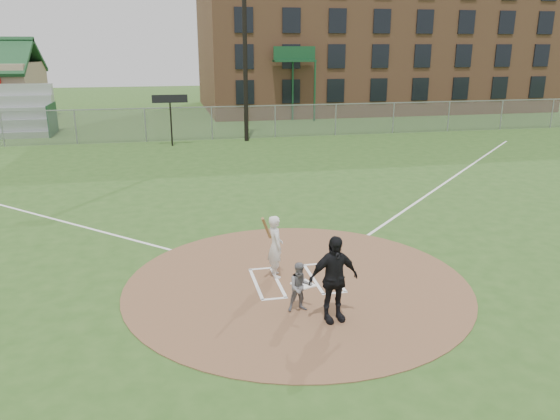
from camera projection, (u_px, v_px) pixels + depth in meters
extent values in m
plane|color=#2B4F1B|center=(297.00, 284.00, 13.38)|extent=(140.00, 140.00, 0.00)
cylinder|color=brown|center=(297.00, 283.00, 13.38)|extent=(8.40, 8.40, 0.02)
cube|color=white|center=(303.00, 285.00, 13.24)|extent=(0.60, 0.60, 0.03)
cube|color=white|center=(449.00, 180.00, 23.62)|extent=(17.04, 17.04, 0.01)
cube|color=white|center=(0.00, 205.00, 19.99)|extent=(17.04, 17.04, 0.01)
imported|color=slate|center=(300.00, 287.00, 11.84)|extent=(0.56, 0.44, 1.11)
imported|color=black|center=(333.00, 279.00, 11.32)|extent=(1.15, 0.61, 1.88)
cube|color=white|center=(256.00, 284.00, 13.32)|extent=(0.08, 1.80, 0.01)
cube|color=white|center=(278.00, 282.00, 13.43)|extent=(0.08, 1.80, 0.01)
cube|color=white|center=(261.00, 269.00, 14.21)|extent=(0.62, 0.08, 0.01)
cube|color=white|center=(275.00, 299.00, 12.53)|extent=(0.62, 0.08, 0.01)
cube|color=white|center=(334.00, 277.00, 13.72)|extent=(0.08, 1.80, 0.01)
cube|color=white|center=(313.00, 279.00, 13.61)|extent=(0.08, 1.80, 0.01)
cube|color=white|center=(314.00, 264.00, 14.50)|extent=(0.62, 0.08, 0.01)
cube|color=white|center=(335.00, 293.00, 12.82)|extent=(0.62, 0.08, 0.01)
imported|color=silver|center=(275.00, 246.00, 13.56)|extent=(0.41, 0.60, 1.59)
cylinder|color=olive|center=(266.00, 228.00, 12.94)|extent=(0.36, 0.56, 0.70)
cube|color=slate|center=(212.00, 123.00, 33.68)|extent=(56.00, 0.03, 2.00)
cube|color=gray|center=(211.00, 107.00, 33.39)|extent=(56.00, 0.06, 0.06)
cube|color=gray|center=(212.00, 123.00, 33.68)|extent=(56.08, 0.08, 2.00)
cube|color=#194728|center=(52.00, 119.00, 35.59)|extent=(0.08, 3.20, 2.00)
cube|color=#8E5B3D|center=(368.00, 24.00, 50.00)|extent=(30.00, 16.00, 15.00)
cube|color=black|center=(404.00, 21.00, 42.47)|extent=(26.60, 0.10, 12.20)
cube|color=#194728|center=(294.00, 61.00, 40.95)|extent=(3.20, 1.00, 0.15)
cube|color=#194728|center=(293.00, 91.00, 42.07)|extent=(0.12, 0.12, 4.50)
cube|color=#194728|center=(315.00, 91.00, 41.48)|extent=(0.12, 0.12, 4.50)
cube|color=#194728|center=(294.00, 53.00, 40.79)|extent=(3.20, 0.08, 1.00)
cylinder|color=black|center=(245.00, 38.00, 31.70)|extent=(0.26, 0.26, 12.00)
cylinder|color=black|center=(171.00, 123.00, 31.41)|extent=(0.10, 0.10, 2.60)
cube|color=black|center=(170.00, 99.00, 31.00)|extent=(2.00, 0.10, 0.45)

